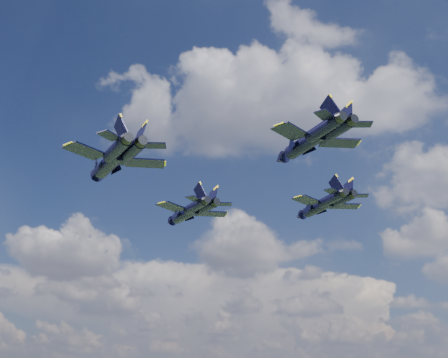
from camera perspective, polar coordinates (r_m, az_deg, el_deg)
jet_lead at (r=99.59m, az=-4.03°, el=-3.55°), size 15.49×15.20×4.18m
jet_left at (r=78.02m, az=-11.66°, el=1.53°), size 15.95×16.15×4.37m
jet_right at (r=91.64m, az=9.41°, el=-2.84°), size 13.00×14.62×3.78m
jet_slot at (r=66.41m, az=8.04°, el=3.50°), size 12.73×13.69×3.60m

